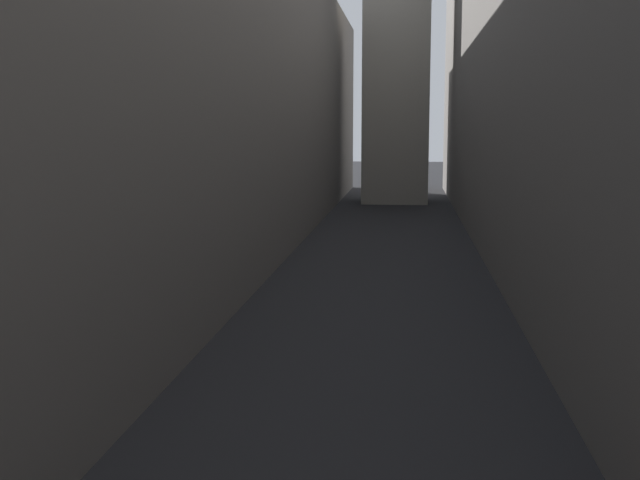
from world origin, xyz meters
TOP-DOWN VIEW (x-y plane):
  - ground_plane at (0.00, 48.00)m, footprint 264.00×264.00m
  - building_block_left at (-10.52, 50.00)m, footprint 10.04×108.00m
  - building_block_right at (11.35, 50.00)m, footprint 11.71×108.00m

SIDE VIEW (x-z plane):
  - ground_plane at x=0.00m, z-range 0.00..0.00m
  - building_block_left at x=-10.52m, z-range 0.00..18.97m
  - building_block_right at x=11.35m, z-range 0.00..23.65m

